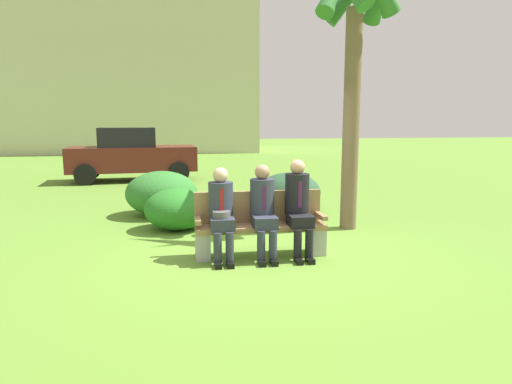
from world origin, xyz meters
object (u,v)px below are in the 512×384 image
Objects in this scene: palm_tree_tall at (356,29)px; shrub_far_lawn at (162,193)px; shrub_mid_lawn at (178,209)px; parked_car_near at (132,154)px; seated_man_middle at (263,206)px; shrub_near_bench at (289,193)px; building_backdrop at (135,57)px; park_bench at (260,226)px; seated_man_right at (298,203)px; seated_man_left at (221,209)px.

shrub_far_lawn is at bearing 153.51° from palm_tree_tall.
shrub_mid_lawn is 0.29× the size of parked_car_near.
parked_car_near is (-2.72, 8.57, 0.11)m from seated_man_middle.
shrub_near_bench is (1.06, 2.95, -0.31)m from seated_man_middle.
building_backdrop reaches higher than seated_man_middle.
building_backdrop is (-2.77, 21.41, 5.39)m from shrub_mid_lawn.
palm_tree_tall reaches higher than shrub_near_bench.
shrub_mid_lawn is at bearing -153.53° from shrub_near_bench.
palm_tree_tall is at bearing 38.23° from seated_man_middle.
shrub_far_lawn is 20.97m from building_backdrop.
palm_tree_tall reaches higher than park_bench.
building_backdrop reaches higher than seated_man_right.
shrub_near_bench is 21.57m from building_backdrop.
shrub_far_lawn is (-2.04, 3.09, -0.31)m from seated_man_right.
seated_man_right is 9.15m from parked_car_near.
seated_man_left is 0.93× the size of seated_man_right.
shrub_far_lawn is (-2.60, 0.15, 0.03)m from shrub_near_bench.
parked_car_near is (-1.18, 5.47, 0.39)m from shrub_far_lawn.
park_bench is 3.73m from palm_tree_tall.
shrub_far_lawn is at bearing -83.10° from building_backdrop.
seated_man_left is 0.98× the size of seated_man_middle.
palm_tree_tall reaches higher than seated_man_left.
seated_man_right is at bearing -79.10° from building_backdrop.
shrub_mid_lawn is 1.32m from shrub_far_lawn.
park_bench is 1.38× the size of shrub_near_bench.
building_backdrop is at bearing 94.90° from parked_car_near.
building_backdrop is at bearing 98.31° from seated_man_left.
shrub_far_lawn is at bearing 104.88° from shrub_mid_lawn.
seated_man_middle is 0.50m from seated_man_right.
shrub_near_bench is 6.78m from parked_car_near.
seated_man_right is 1.02× the size of shrub_near_bench.
building_backdrop reaches higher than park_bench.
building_backdrop is (-5.03, 20.29, 5.34)m from shrub_near_bench.
parked_car_near is at bearing 107.67° from park_bench.
seated_man_left is 1.08× the size of shrub_mid_lawn.
seated_man_right is 2.52m from shrub_mid_lawn.
seated_man_left is at bearing -179.20° from seated_man_right.
seated_man_left is at bearing -76.01° from parked_car_near.
seated_man_left is 24.02m from building_backdrop.
palm_tree_tall is 4.07× the size of shrub_mid_lawn.
seated_man_middle is 0.27× the size of palm_tree_tall.
building_backdrop is (-3.97, 23.23, 5.03)m from seated_man_middle.
palm_tree_tall is (1.31, 1.42, 2.64)m from seated_man_right.
building_backdrop is at bearing 104.86° from palm_tree_tall.
palm_tree_tall reaches higher than seated_man_middle.
seated_man_left is 3.39m from shrub_near_bench.
shrub_far_lawn is at bearing 116.43° from seated_man_middle.
parked_car_near reaches higher than seated_man_middle.
park_bench is 1.45× the size of seated_man_left.
park_bench is at bearing 13.66° from seated_man_left.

